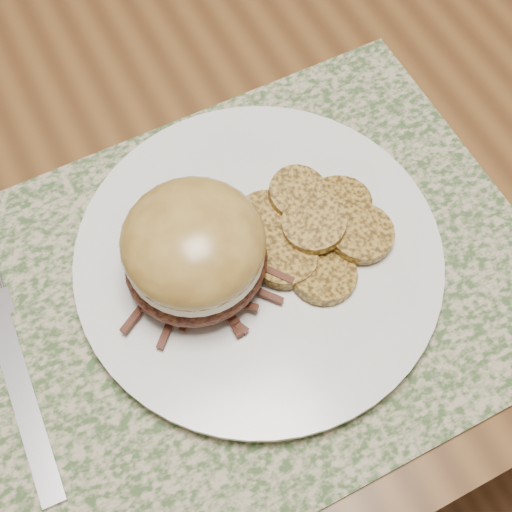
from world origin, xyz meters
The scene contains 6 objects.
ground centered at (0.00, 0.00, 0.00)m, with size 3.50×3.50×0.00m, color brown.
placemat centered at (0.21, -0.25, 0.75)m, with size 0.45×0.33×0.00m, color #39532B.
dinner_plate centered at (0.23, -0.24, 0.76)m, with size 0.26×0.26×0.02m, color white.
pork_sandwich centered at (0.19, -0.23, 0.81)m, with size 0.11×0.11×0.08m.
roasted_potatoes centered at (0.28, -0.24, 0.78)m, with size 0.12×0.13×0.03m.
fork centered at (0.04, -0.23, 0.76)m, with size 0.03×0.20×0.00m.
Camera 1 is at (0.12, -0.45, 1.24)m, focal length 50.00 mm.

